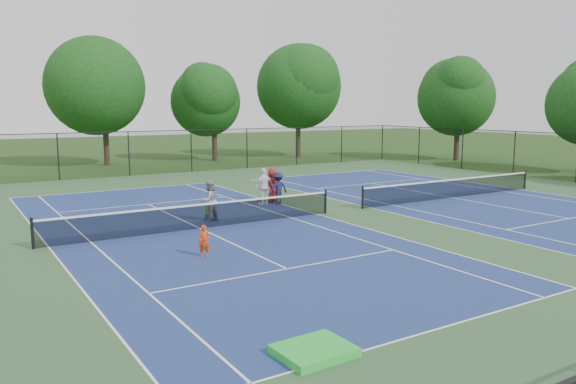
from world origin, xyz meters
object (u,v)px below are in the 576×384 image
tree_side_e (459,93)px  child_player (205,241)px  bystander_a (264,186)px  bystander_b (278,188)px  ball_hopper (210,209)px  tree_back_b (103,82)px  tree_back_d (298,83)px  tree_back_c (214,97)px  instructor (209,201)px  bystander_c (273,185)px  ball_crate (210,217)px

tree_side_e → child_player: (-31.48, -17.87, -5.30)m
bystander_a → tree_side_e: bearing=-165.5°
bystander_b → ball_hopper: bearing=23.4°
tree_back_b → tree_back_d: size_ratio=0.97×
tree_back_c → instructor: size_ratio=4.89×
child_player → tree_back_d: bearing=69.5°
tree_back_c → ball_hopper: tree_back_c is taller
tree_back_c → tree_back_d: bearing=-7.1°
tree_side_e → instructor: size_ratio=5.17×
tree_back_d → tree_side_e: bearing=-45.0°
instructor → bystander_c: (4.54, 2.61, -0.01)m
tree_back_d → bystander_b: tree_back_d is taller
tree_side_e → ball_hopper: tree_side_e is taller
tree_back_c → instructor: tree_back_c is taller
bystander_b → ball_crate: (-4.43, -1.92, -0.64)m
tree_side_e → bystander_c: 27.04m
bystander_c → ball_crate: 5.20m
tree_back_b → tree_back_d: 17.12m
tree_back_b → bystander_a: bearing=-85.5°
tree_back_d → child_player: tree_back_d is taller
tree_back_b → ball_crate: tree_back_b is taller
bystander_c → instructor: bearing=2.1°
bystander_b → instructor: bearing=23.8°
tree_back_c → tree_back_d: size_ratio=0.81×
tree_back_d → tree_side_e: size_ratio=1.17×
child_player → bystander_a: (6.25, 7.27, 0.38)m
bystander_a → bystander_b: 0.69m
tree_side_e → ball_crate: bearing=-156.3°
bystander_a → tree_back_b: bearing=-93.8°
tree_side_e → bystander_a: bearing=-157.2°
tree_side_e → bystander_b: size_ratio=5.70×
ball_crate → bystander_a: bearing=29.7°
bystander_b → ball_hopper: size_ratio=4.05×
tree_back_c → bystander_b: bearing=-106.8°
instructor → ball_crate: 0.73m
child_player → tree_back_b: bearing=98.6°
bystander_a → tree_back_c: bearing=-116.8°
child_player → tree_back_c: bearing=82.1°
tree_back_b → ball_crate: bearing=-94.7°
tree_back_c → instructor: 26.68m
bystander_a → bystander_b: (0.64, -0.24, -0.11)m
tree_back_c → bystander_c: bearing=-107.1°
tree_side_e → bystander_a: tree_side_e is taller
bystander_c → ball_hopper: size_ratio=4.41×
tree_back_b → tree_back_c: size_ratio=1.19×
bystander_b → ball_crate: bearing=23.4°
tree_side_e → tree_back_b: bearing=156.0°
ball_crate → ball_hopper: size_ratio=0.92×
tree_back_b → tree_back_c: 9.12m
bystander_a → ball_hopper: size_ratio=4.61×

